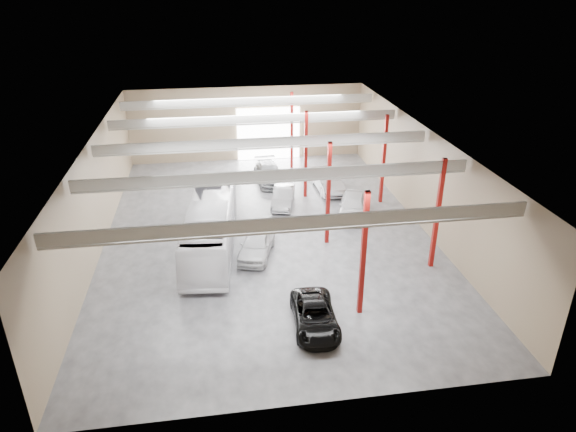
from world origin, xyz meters
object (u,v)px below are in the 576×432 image
object	(u,v)px
car_right_near	(327,180)
car_row_c	(269,173)
car_right_far	(353,205)
black_sedan	(315,316)
car_row_b	(283,197)
coach_bus	(211,225)
car_row_a	(257,244)

from	to	relation	value
car_right_near	car_row_c	bearing A→B (deg)	146.81
car_row_c	car_right_near	bearing A→B (deg)	-32.45
car_right_near	car_right_far	size ratio (longest dim) A/B	1.07
car_row_c	car_right_far	world-z (taller)	car_right_far
black_sedan	car_row_b	bearing A→B (deg)	90.80
coach_bus	car_right_far	xyz separation A→B (m)	(10.48, 3.49, -0.84)
car_right_far	coach_bus	bearing A→B (deg)	-141.97
coach_bus	car_row_b	size ratio (longest dim) A/B	2.77
car_row_a	car_row_b	size ratio (longest dim) A/B	1.08
black_sedan	car_row_c	world-z (taller)	car_row_c
car_row_a	car_row_b	world-z (taller)	car_row_a
car_row_a	car_right_far	size ratio (longest dim) A/B	0.96
car_row_a	car_row_c	bearing A→B (deg)	96.52
coach_bus	car_right_near	distance (m)	13.05
car_row_b	car_right_near	bearing A→B (deg)	46.00
black_sedan	car_row_a	distance (m)	8.16
black_sedan	car_row_b	world-z (taller)	car_row_b
coach_bus	black_sedan	distance (m)	10.55
car_row_c	car_right_near	world-z (taller)	car_right_near
car_row_b	car_right_far	world-z (taller)	car_right_far
car_row_a	car_right_near	size ratio (longest dim) A/B	0.90
coach_bus	car_row_c	size ratio (longest dim) A/B	2.24
black_sedan	car_right_far	distance (m)	13.83
black_sedan	car_row_b	xyz separation A→B (m)	(0.59, 15.35, 0.06)
car_row_a	car_right_near	distance (m)	12.18
coach_bus	car_row_b	distance (m)	8.38
car_row_a	car_row_b	bearing A→B (deg)	86.33
black_sedan	car_row_c	size ratio (longest dim) A/B	0.88
car_row_a	car_right_far	xyz separation A→B (m)	(7.66, 4.86, 0.03)
car_row_a	car_row_c	distance (m)	12.91
coach_bus	car_right_near	world-z (taller)	coach_bus
coach_bus	car_row_a	size ratio (longest dim) A/B	2.57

